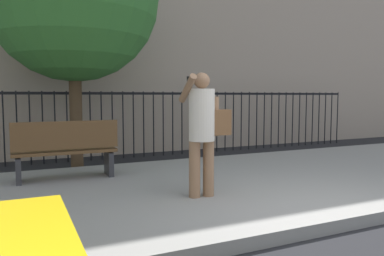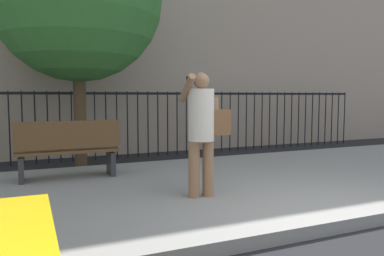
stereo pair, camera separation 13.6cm
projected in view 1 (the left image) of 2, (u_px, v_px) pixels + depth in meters
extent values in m
plane|color=black|center=(345.00, 232.00, 4.16)|extent=(60.00, 60.00, 0.00)
cube|color=gray|center=(238.00, 184.00, 6.13)|extent=(28.00, 4.40, 0.15)
cube|color=black|center=(158.00, 94.00, 9.34)|extent=(12.00, 0.04, 0.06)
cylinder|color=black|center=(4.00, 129.00, 7.94)|extent=(0.03, 0.03, 1.60)
cylinder|color=black|center=(17.00, 129.00, 8.05)|extent=(0.03, 0.03, 1.60)
cylinder|color=black|center=(30.00, 128.00, 8.16)|extent=(0.03, 0.03, 1.60)
cylinder|color=black|center=(43.00, 128.00, 8.27)|extent=(0.03, 0.03, 1.60)
cylinder|color=black|center=(55.00, 127.00, 8.38)|extent=(0.03, 0.03, 1.60)
cylinder|color=black|center=(67.00, 127.00, 8.49)|extent=(0.03, 0.03, 1.60)
cylinder|color=black|center=(79.00, 126.00, 8.59)|extent=(0.03, 0.03, 1.60)
cylinder|color=black|center=(90.00, 126.00, 8.70)|extent=(0.03, 0.03, 1.60)
cylinder|color=black|center=(102.00, 126.00, 8.81)|extent=(0.03, 0.03, 1.60)
cylinder|color=black|center=(112.00, 125.00, 8.92)|extent=(0.03, 0.03, 1.60)
cylinder|color=black|center=(123.00, 125.00, 9.03)|extent=(0.03, 0.03, 1.60)
cylinder|color=black|center=(134.00, 125.00, 9.14)|extent=(0.03, 0.03, 1.60)
cylinder|color=black|center=(144.00, 124.00, 9.25)|extent=(0.03, 0.03, 1.60)
cylinder|color=black|center=(154.00, 124.00, 9.35)|extent=(0.03, 0.03, 1.60)
cylinder|color=black|center=(163.00, 124.00, 9.46)|extent=(0.03, 0.03, 1.60)
cylinder|color=black|center=(173.00, 123.00, 9.57)|extent=(0.03, 0.03, 1.60)
cylinder|color=black|center=(182.00, 123.00, 9.68)|extent=(0.03, 0.03, 1.60)
cylinder|color=black|center=(191.00, 123.00, 9.79)|extent=(0.03, 0.03, 1.60)
cylinder|color=black|center=(200.00, 122.00, 9.90)|extent=(0.03, 0.03, 1.60)
cylinder|color=black|center=(208.00, 122.00, 10.00)|extent=(0.03, 0.03, 1.60)
cylinder|color=black|center=(217.00, 122.00, 10.11)|extent=(0.03, 0.03, 1.60)
cylinder|color=black|center=(225.00, 122.00, 10.22)|extent=(0.03, 0.03, 1.60)
cylinder|color=black|center=(233.00, 121.00, 10.33)|extent=(0.03, 0.03, 1.60)
cylinder|color=black|center=(241.00, 121.00, 10.44)|extent=(0.03, 0.03, 1.60)
cylinder|color=black|center=(249.00, 121.00, 10.55)|extent=(0.03, 0.03, 1.60)
cylinder|color=black|center=(257.00, 121.00, 10.66)|extent=(0.03, 0.03, 1.60)
cylinder|color=black|center=(264.00, 120.00, 10.76)|extent=(0.03, 0.03, 1.60)
cylinder|color=black|center=(271.00, 120.00, 10.87)|extent=(0.03, 0.03, 1.60)
cylinder|color=black|center=(279.00, 120.00, 10.98)|extent=(0.03, 0.03, 1.60)
cylinder|color=black|center=(286.00, 120.00, 11.09)|extent=(0.03, 0.03, 1.60)
cylinder|color=black|center=(293.00, 119.00, 11.20)|extent=(0.03, 0.03, 1.60)
cylinder|color=black|center=(299.00, 119.00, 11.31)|extent=(0.03, 0.03, 1.60)
cylinder|color=black|center=(306.00, 119.00, 11.41)|extent=(0.03, 0.03, 1.60)
cylinder|color=black|center=(312.00, 119.00, 11.52)|extent=(0.03, 0.03, 1.60)
cylinder|color=black|center=(319.00, 118.00, 11.63)|extent=(0.03, 0.03, 1.60)
cylinder|color=black|center=(325.00, 118.00, 11.74)|extent=(0.03, 0.03, 1.60)
cylinder|color=black|center=(331.00, 118.00, 11.85)|extent=(0.03, 0.03, 1.60)
cylinder|color=black|center=(337.00, 118.00, 11.96)|extent=(0.03, 0.03, 1.60)
cylinder|color=#936B4C|center=(195.00, 169.00, 5.01)|extent=(0.15, 0.15, 0.75)
cylinder|color=#936B4C|center=(208.00, 168.00, 5.08)|extent=(0.15, 0.15, 0.75)
cylinder|color=silver|center=(202.00, 115.00, 4.98)|extent=(0.36, 0.36, 0.68)
sphere|color=#936B4C|center=(202.00, 81.00, 4.94)|extent=(0.21, 0.21, 0.21)
cylinder|color=#936B4C|center=(187.00, 89.00, 4.88)|extent=(0.12, 0.48, 0.37)
cylinder|color=#936B4C|center=(216.00, 116.00, 5.05)|extent=(0.09, 0.09, 0.52)
cube|color=black|center=(189.00, 82.00, 4.95)|extent=(0.07, 0.01, 0.15)
cube|color=brown|center=(220.00, 122.00, 5.08)|extent=(0.29, 0.18, 0.34)
cube|color=brown|center=(65.00, 151.00, 6.11)|extent=(1.60, 0.45, 0.05)
cube|color=brown|center=(66.00, 135.00, 5.91)|extent=(1.60, 0.06, 0.44)
cube|color=#333338|center=(18.00, 170.00, 5.83)|extent=(0.08, 0.41, 0.40)
cube|color=#333338|center=(109.00, 163.00, 6.43)|extent=(0.08, 0.41, 0.40)
cylinder|color=#4C3823|center=(76.00, 107.00, 7.66)|extent=(0.25, 0.25, 2.54)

